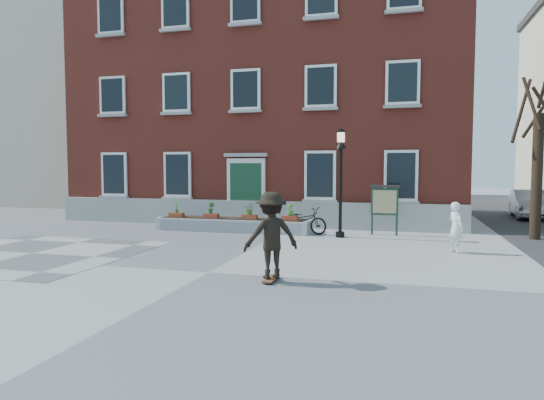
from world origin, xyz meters
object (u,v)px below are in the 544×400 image
(parked_car, at_px, (530,204))
(lamp_post, at_px, (341,167))
(bystander, at_px, (456,227))
(notice_board, at_px, (385,201))
(skateboarder, at_px, (271,235))
(bicycle, at_px, (303,220))

(parked_car, distance_m, lamp_post, 12.35)
(bystander, height_order, lamp_post, lamp_post)
(notice_board, bearing_deg, skateboarder, -104.70)
(lamp_post, bearing_deg, skateboarder, -94.97)
(skateboarder, bearing_deg, parked_car, 61.28)
(bystander, distance_m, lamp_post, 4.68)
(bicycle, distance_m, skateboarder, 7.79)
(notice_board, bearing_deg, lamp_post, -146.29)
(bicycle, relative_size, lamp_post, 0.49)
(parked_car, bearing_deg, bicycle, -134.86)
(bicycle, height_order, bystander, bystander)
(bicycle, relative_size, bystander, 1.28)
(lamp_post, bearing_deg, bystander, -30.94)
(parked_car, relative_size, bystander, 2.80)
(parked_car, distance_m, skateboarder, 18.42)
(notice_board, bearing_deg, bystander, -55.87)
(lamp_post, relative_size, notice_board, 2.10)
(bystander, relative_size, notice_board, 0.81)
(bystander, height_order, notice_board, notice_board)
(parked_car, height_order, notice_board, notice_board)
(bicycle, bearing_deg, skateboarder, -158.58)
(parked_car, bearing_deg, bystander, -107.74)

